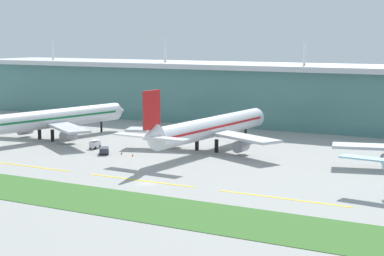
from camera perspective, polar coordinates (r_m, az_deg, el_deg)
ground_plane at (r=145.26m, az=-3.97°, el=-4.80°), size 600.00×600.00×0.00m
terminal_building at (r=237.22m, az=10.03°, el=2.77°), size 288.00×34.00×30.98m
airliner_near at (r=209.76m, az=-12.18°, el=0.75°), size 47.94×63.27×18.90m
airliner_middle at (r=185.59m, az=1.50°, el=0.02°), size 48.73×64.76×18.90m
taxiway_stripe_mid_west at (r=169.44m, az=-14.13°, el=-3.18°), size 28.00×0.70×0.04m
taxiway_stripe_centre at (r=148.48m, az=-4.52°, el=-4.52°), size 28.00×0.70×0.04m
taxiway_stripe_mid_east at (r=133.02m, az=7.81°, el=-6.03°), size 28.00×0.70×0.04m
grass_verge at (r=131.70m, az=-8.07°, el=-6.17°), size 300.00×18.00×0.10m
baggage_cart at (r=191.50m, az=-8.35°, el=-1.39°), size 2.40×3.80×2.48m
pushback_tug at (r=182.11m, az=-7.57°, el=-1.91°), size 4.51×4.98×1.85m
safety_cone_left_wingtip at (r=178.13m, az=-5.13°, el=-2.33°), size 0.56×0.56×0.70m
safety_cone_nose_front at (r=181.45m, az=-6.08°, el=-2.16°), size 0.56×0.56×0.70m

